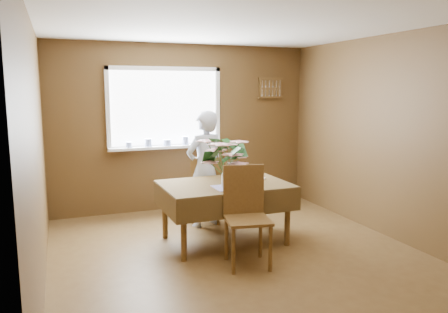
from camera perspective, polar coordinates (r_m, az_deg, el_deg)
name	(u,v)px	position (r m, az deg, el deg)	size (l,w,h in m)	color
floor	(242,258)	(4.92, 2.36, -13.12)	(4.50, 4.50, 0.00)	brown
ceiling	(244,23)	(4.61, 2.57, 17.08)	(4.50, 4.50, 0.00)	white
wall_back	(184,128)	(6.71, -5.22, 3.79)	(4.00, 4.00, 0.00)	brown
wall_front	(398,192)	(2.72, 21.74, -4.36)	(4.00, 4.00, 0.00)	brown
wall_left	(37,156)	(4.23, -23.26, 0.10)	(4.50, 4.50, 0.00)	brown
wall_right	(394,138)	(5.69, 21.28, 2.31)	(4.50, 4.50, 0.00)	brown
window_assembly	(166,122)	(6.58, -7.57, 4.55)	(1.72, 0.20, 1.22)	white
spoon_rack	(271,88)	(7.18, 6.12, 8.90)	(0.44, 0.05, 0.33)	brown
dining_table	(225,190)	(5.23, 0.09, -4.45)	(1.51, 1.05, 0.73)	brown
chair_far	(205,187)	(5.98, -2.49, -3.99)	(0.49, 0.49, 0.94)	brown
chair_near	(246,211)	(4.64, 2.87, -7.17)	(0.52, 0.52, 1.04)	brown
seated_woman	(205,169)	(5.83, -2.47, -1.65)	(0.57, 0.37, 1.56)	white
flower_bouquet	(226,157)	(4.98, 0.32, -0.10)	(0.61, 0.61, 0.52)	white
side_plate	(255,178)	(5.48, 4.06, -2.85)	(0.26, 0.26, 0.01)	white
table_knife	(239,185)	(5.09, 2.02, -3.72)	(0.02, 0.22, 0.00)	silver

